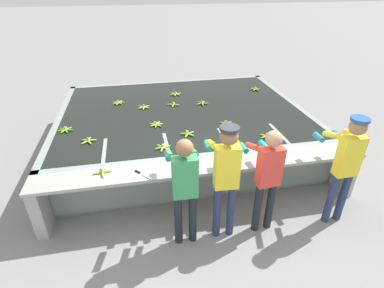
{
  "coord_description": "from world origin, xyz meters",
  "views": [
    {
      "loc": [
        -0.94,
        -3.39,
        3.3
      ],
      "look_at": [
        0.0,
        1.33,
        0.59
      ],
      "focal_mm": 28.0,
      "sensor_mm": 36.0,
      "label": 1
    }
  ],
  "objects_px": {
    "worker_3": "(346,161)",
    "banana_bunch_ledge_1": "(102,172)",
    "banana_bunch_floating_3": "(202,103)",
    "banana_bunch_floating_9": "(144,107)",
    "worker_1": "(226,172)",
    "banana_bunch_floating_6": "(65,130)",
    "banana_bunch_floating_10": "(118,103)",
    "banana_bunch_floating_2": "(163,147)",
    "banana_bunch_floating_0": "(176,94)",
    "banana_bunch_floating_1": "(156,124)",
    "banana_bunch_ledge_0": "(190,163)",
    "banana_bunch_floating_12": "(267,136)",
    "worker_2": "(267,173)",
    "banana_bunch_floating_7": "(226,124)",
    "worker_0": "(185,183)",
    "banana_bunch_floating_5": "(173,105)",
    "banana_bunch_floating_8": "(88,141)",
    "knife_0": "(141,174)",
    "banana_bunch_floating_4": "(188,134)",
    "banana_bunch_floating_11": "(255,89)"
  },
  "relations": [
    {
      "from": "banana_bunch_floating_11",
      "to": "banana_bunch_floating_4",
      "type": "bearing_deg",
      "value": -135.5
    },
    {
      "from": "banana_bunch_floating_5",
      "to": "banana_bunch_floating_6",
      "type": "bearing_deg",
      "value": -158.63
    },
    {
      "from": "worker_2",
      "to": "banana_bunch_floating_11",
      "type": "bearing_deg",
      "value": 70.65
    },
    {
      "from": "worker_3",
      "to": "banana_bunch_ledge_1",
      "type": "relative_size",
      "value": 6.11
    },
    {
      "from": "worker_3",
      "to": "knife_0",
      "type": "bearing_deg",
      "value": 169.16
    },
    {
      "from": "banana_bunch_floating_12",
      "to": "worker_2",
      "type": "bearing_deg",
      "value": -114.2
    },
    {
      "from": "worker_3",
      "to": "banana_bunch_floating_6",
      "type": "relative_size",
      "value": 6.14
    },
    {
      "from": "worker_0",
      "to": "banana_bunch_floating_6",
      "type": "relative_size",
      "value": 5.81
    },
    {
      "from": "worker_3",
      "to": "banana_bunch_floating_3",
      "type": "relative_size",
      "value": 6.22
    },
    {
      "from": "banana_bunch_floating_1",
      "to": "banana_bunch_floating_11",
      "type": "relative_size",
      "value": 0.99
    },
    {
      "from": "worker_1",
      "to": "banana_bunch_floating_7",
      "type": "xyz_separation_m",
      "value": [
        0.57,
        1.83,
        -0.2
      ]
    },
    {
      "from": "banana_bunch_floating_1",
      "to": "banana_bunch_floating_2",
      "type": "relative_size",
      "value": 1.0
    },
    {
      "from": "worker_2",
      "to": "worker_3",
      "type": "distance_m",
      "value": 1.14
    },
    {
      "from": "banana_bunch_floating_6",
      "to": "banana_bunch_ledge_1",
      "type": "height_order",
      "value": "banana_bunch_ledge_1"
    },
    {
      "from": "banana_bunch_ledge_0",
      "to": "knife_0",
      "type": "height_order",
      "value": "banana_bunch_ledge_0"
    },
    {
      "from": "banana_bunch_floating_2",
      "to": "banana_bunch_ledge_0",
      "type": "distance_m",
      "value": 0.65
    },
    {
      "from": "banana_bunch_floating_2",
      "to": "banana_bunch_floating_7",
      "type": "relative_size",
      "value": 1.0
    },
    {
      "from": "banana_bunch_floating_7",
      "to": "banana_bunch_floating_12",
      "type": "xyz_separation_m",
      "value": [
        0.55,
        -0.64,
        0.0
      ]
    },
    {
      "from": "banana_bunch_floating_2",
      "to": "knife_0",
      "type": "distance_m",
      "value": 0.77
    },
    {
      "from": "worker_2",
      "to": "banana_bunch_floating_2",
      "type": "height_order",
      "value": "worker_2"
    },
    {
      "from": "banana_bunch_floating_0",
      "to": "banana_bunch_floating_10",
      "type": "xyz_separation_m",
      "value": [
        -1.33,
        -0.3,
        -0.0
      ]
    },
    {
      "from": "banana_bunch_floating_12",
      "to": "banana_bunch_ledge_0",
      "type": "height_order",
      "value": "banana_bunch_ledge_0"
    },
    {
      "from": "worker_0",
      "to": "banana_bunch_ledge_0",
      "type": "height_order",
      "value": "worker_0"
    },
    {
      "from": "banana_bunch_floating_7",
      "to": "banana_bunch_floating_3",
      "type": "bearing_deg",
      "value": 101.12
    },
    {
      "from": "banana_bunch_floating_6",
      "to": "banana_bunch_floating_11",
      "type": "height_order",
      "value": "same"
    },
    {
      "from": "banana_bunch_floating_10",
      "to": "banana_bunch_ledge_0",
      "type": "bearing_deg",
      "value": -67.84
    },
    {
      "from": "worker_0",
      "to": "worker_3",
      "type": "distance_m",
      "value": 2.28
    },
    {
      "from": "banana_bunch_floating_8",
      "to": "banana_bunch_floating_12",
      "type": "xyz_separation_m",
      "value": [
        3.05,
        -0.45,
        -0.0
      ]
    },
    {
      "from": "banana_bunch_floating_10",
      "to": "worker_1",
      "type": "bearing_deg",
      "value": -66.38
    },
    {
      "from": "knife_0",
      "to": "banana_bunch_ledge_0",
      "type": "bearing_deg",
      "value": 9.78
    },
    {
      "from": "worker_1",
      "to": "banana_bunch_floating_3",
      "type": "distance_m",
      "value": 2.96
    },
    {
      "from": "worker_1",
      "to": "worker_3",
      "type": "relative_size",
      "value": 1.01
    },
    {
      "from": "banana_bunch_floating_5",
      "to": "banana_bunch_ledge_1",
      "type": "xyz_separation_m",
      "value": [
        -1.36,
        -2.35,
        0.0
      ]
    },
    {
      "from": "worker_2",
      "to": "banana_bunch_floating_3",
      "type": "height_order",
      "value": "worker_2"
    },
    {
      "from": "banana_bunch_floating_2",
      "to": "banana_bunch_floating_12",
      "type": "distance_m",
      "value": 1.83
    },
    {
      "from": "banana_bunch_floating_0",
      "to": "banana_bunch_floating_3",
      "type": "xyz_separation_m",
      "value": [
        0.48,
        -0.7,
        0.0
      ]
    },
    {
      "from": "worker_3",
      "to": "banana_bunch_floating_6",
      "type": "height_order",
      "value": "worker_3"
    },
    {
      "from": "banana_bunch_floating_8",
      "to": "banana_bunch_floating_9",
      "type": "distance_m",
      "value": 1.66
    },
    {
      "from": "banana_bunch_floating_0",
      "to": "banana_bunch_floating_12",
      "type": "xyz_separation_m",
      "value": [
        1.25,
        -2.44,
        0.0
      ]
    },
    {
      "from": "worker_3",
      "to": "banana_bunch_floating_10",
      "type": "bearing_deg",
      "value": 133.35
    },
    {
      "from": "worker_2",
      "to": "banana_bunch_floating_10",
      "type": "bearing_deg",
      "value": 121.69
    },
    {
      "from": "worker_0",
      "to": "banana_bunch_floating_5",
      "type": "relative_size",
      "value": 5.9
    },
    {
      "from": "worker_3",
      "to": "banana_bunch_floating_2",
      "type": "height_order",
      "value": "worker_3"
    },
    {
      "from": "banana_bunch_floating_3",
      "to": "banana_bunch_floating_9",
      "type": "xyz_separation_m",
      "value": [
        -1.27,
        0.03,
        -0.0
      ]
    },
    {
      "from": "worker_2",
      "to": "banana_bunch_ledge_0",
      "type": "height_order",
      "value": "worker_2"
    },
    {
      "from": "banana_bunch_floating_4",
      "to": "banana_bunch_floating_9",
      "type": "bearing_deg",
      "value": 116.56
    },
    {
      "from": "banana_bunch_floating_2",
      "to": "worker_2",
      "type": "bearing_deg",
      "value": -41.67
    },
    {
      "from": "banana_bunch_floating_1",
      "to": "banana_bunch_floating_7",
      "type": "relative_size",
      "value": 0.99
    },
    {
      "from": "worker_3",
      "to": "banana_bunch_ledge_0",
      "type": "height_order",
      "value": "worker_3"
    },
    {
      "from": "banana_bunch_floating_0",
      "to": "banana_bunch_floating_1",
      "type": "height_order",
      "value": "same"
    }
  ]
}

